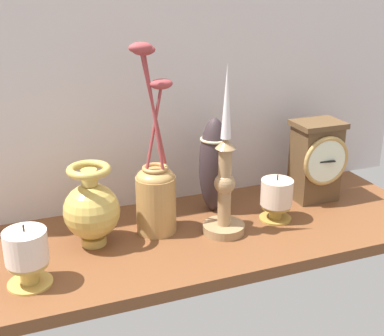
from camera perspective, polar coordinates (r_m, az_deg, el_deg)
ground_plane at (r=109.48cm, az=0.83°, el=-7.35°), size 100.00×36.00×2.40cm
back_wall at (r=115.38cm, az=-2.60°, el=11.81°), size 120.00×2.00×65.00cm
mantel_clock at (r=123.27cm, az=13.31°, el=0.82°), size 11.46×9.29×18.54cm
candlestick_tall_left at (r=104.21cm, az=3.55°, el=-1.85°), size 8.54×8.54×34.38cm
brass_vase_bulbous at (r=102.46cm, az=-10.81°, el=-4.31°), size 10.86×10.86×16.23cm
brass_vase_jar at (r=105.25cm, az=-3.97°, el=-2.14°), size 8.74×8.07×38.26cm
pillar_candle_front at (r=93.21cm, az=-17.42°, el=-8.89°), size 7.62×7.62×11.22cm
pillar_candle_near_clock at (r=113.11cm, az=9.11°, el=-3.17°), size 6.86×6.86×10.18cm
tall_ceramic_vase at (r=113.86cm, az=2.38°, el=0.36°), size 6.45×6.45×21.18cm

